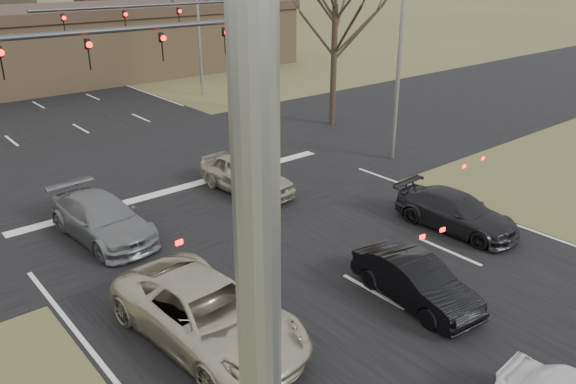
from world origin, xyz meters
name	(u,v)px	position (x,y,z in m)	size (l,w,h in m)	color
ground	(469,346)	(0.00, 0.00, 0.00)	(360.00, 360.00, 0.00)	brown
road_cross	(161,173)	(0.00, 15.00, 0.01)	(200.00, 14.00, 0.02)	black
building	(29,47)	(2.00, 38.00, 2.67)	(42.40, 10.40, 5.30)	olive
mast_arm_near	(25,75)	(-5.23, 13.00, 5.07)	(12.12, 0.24, 8.00)	#383A3D
mast_arm_far	(184,26)	(6.18, 23.00, 5.02)	(11.12, 0.24, 8.00)	#383A3D
streetlight_right_near	(399,33)	(8.82, 10.00, 5.59)	(2.34, 0.25, 10.00)	gray
streetlight_right_far	(195,8)	(9.32, 27.00, 5.59)	(2.34, 0.25, 10.00)	gray
car_silver_suv	(208,313)	(-4.52, 4.09, 0.75)	(2.48, 5.39, 1.50)	#B6AF93
car_black_hatch	(415,281)	(0.50, 2.03, 0.61)	(1.30, 3.73, 1.23)	black
car_charcoal_sedan	(456,212)	(5.04, 3.93, 0.61)	(1.72, 4.23, 1.23)	black
car_grey_ahead	(102,218)	(-4.25, 10.84, 0.68)	(1.91, 4.70, 1.36)	slate
car_silver_ahead	(246,174)	(1.59, 11.04, 0.74)	(1.74, 4.33, 1.48)	#A8A488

